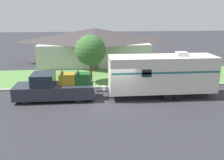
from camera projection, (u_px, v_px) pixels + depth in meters
The scene contains 8 objects.
ground_plane at pixel (118, 103), 17.88m from camera, with size 120.00×120.00×0.00m, color #2D2D33.
curb_strip at pixel (113, 87), 21.45m from camera, with size 80.00×0.30×0.14m.
lawn_strip at pixel (110, 77), 24.96m from camera, with size 80.00×7.00×0.03m.
house_across_street at pixel (94, 45), 31.19m from camera, with size 13.97×8.56×4.29m.
pickup_truck at pixel (55, 88), 18.44m from camera, with size 5.84×2.06×2.09m.
travel_trailer at pixel (162, 74), 18.90m from camera, with size 8.99×2.35×3.43m.
mailbox at pixel (202, 72), 22.48m from camera, with size 0.48×0.20×1.36m.
tree_in_yard at pixel (90, 50), 22.27m from camera, with size 2.77×2.77×4.36m.
Camera 1 is at (-1.96, -16.62, 6.51)m, focal length 40.00 mm.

